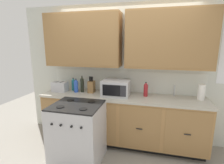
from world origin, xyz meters
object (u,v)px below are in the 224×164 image
Objects in this scene: microwave at (116,88)px; toaster at (60,87)px; bottle_red at (146,89)px; paper_towel_roll at (201,92)px; bottle_dark at (82,84)px; bottle_teal at (73,84)px; stove_range at (78,133)px; bottle_blue at (76,86)px; knife_block at (91,87)px.

toaster is at bearing 179.40° from microwave.
microwave is 1.86× the size of bottle_red.
bottle_dark reaches higher than paper_towel_roll.
bottle_teal is at bearing 170.09° from microwave.
bottle_red is at bearing 0.72° from bottle_dark.
stove_range is at bearing -61.16° from bottle_teal.
bottle_red reaches higher than stove_range.
microwave is at bearing -5.95° from bottle_dark.
bottle_red is (-0.90, -0.03, -0.00)m from paper_towel_roll.
paper_towel_roll is at bearing 1.89° from bottle_blue.
bottle_dark is at bearing -174.19° from knife_block.
knife_block is (0.62, 0.08, 0.02)m from toaster.
bottle_teal is at bearing 133.87° from bottle_blue.
microwave is at bearing -9.91° from bottle_teal.
microwave is 1.51× the size of bottle_dark.
microwave reaches higher than stove_range.
knife_block reaches higher than stove_range.
knife_block is at bearing 5.81° from bottle_dark.
knife_block reaches higher than paper_towel_roll.
knife_block reaches higher than toaster.
knife_block reaches higher than bottle_teal.
paper_towel_roll is (1.90, 0.74, 0.59)m from stove_range.
bottle_blue reaches higher than bottle_red.
microwave reaches higher than bottle_teal.
knife_block is at bearing 169.87° from microwave.
bottle_red is at bearing -2.90° from bottle_teal.
bottle_teal is (-0.41, 0.07, 0.01)m from knife_block.
bottle_blue is 1.05× the size of bottle_teal.
bottle_teal is (-1.42, 0.07, -0.00)m from bottle_red.
microwave is 1.84× the size of bottle_blue.
knife_block is (-0.02, 0.71, 0.58)m from stove_range.
bottle_teal is at bearing 118.84° from stove_range.
bottle_blue is at bearing -178.11° from paper_towel_roll.
paper_towel_roll reaches higher than toaster.
bottle_red is (1.31, 0.04, -0.00)m from bottle_blue.
toaster is (-1.12, 0.01, -0.04)m from microwave.
toaster is 0.88× the size of bottle_dark.
toaster is 1.09× the size of bottle_red.
bottle_blue is (-0.30, -0.05, 0.01)m from knife_block.
bottle_teal is (-0.23, 0.09, -0.03)m from bottle_dark.
toaster is at bearing -177.64° from paper_towel_roll.
bottle_dark reaches higher than knife_block.
toaster is at bearing -172.44° from bottle_dark.
bottle_dark is at bearing 13.06° from bottle_blue.
microwave is 1.71× the size of toaster.
bottle_red is (1.64, 0.07, 0.03)m from toaster.
paper_towel_roll is 1.00× the size of bottle_blue.
microwave is 1.12m from toaster.
paper_towel_roll is (2.54, 0.11, 0.03)m from toaster.
bottle_teal is (-0.43, 0.78, 0.58)m from stove_range.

